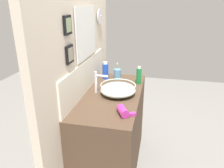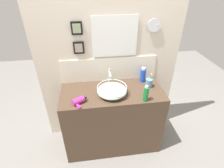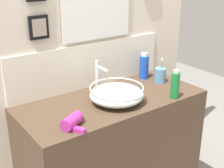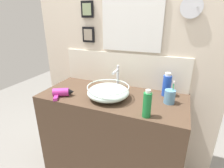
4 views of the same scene
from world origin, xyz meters
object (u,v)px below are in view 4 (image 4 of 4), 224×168
(hair_drier, at_px, (63,93))
(toothbrush_cup, at_px, (170,97))
(shampoo_bottle, at_px, (167,85))
(glass_bowl_sink, at_px, (108,92))
(soap_dispenser, at_px, (147,104))
(faucet, at_px, (117,76))

(hair_drier, distance_m, toothbrush_cup, 0.84)
(toothbrush_cup, distance_m, shampoo_bottle, 0.14)
(glass_bowl_sink, xyz_separation_m, toothbrush_cup, (0.46, 0.09, -0.00))
(shampoo_bottle, bearing_deg, soap_dispenser, -101.97)
(shampoo_bottle, height_order, soap_dispenser, shampoo_bottle)
(faucet, xyz_separation_m, soap_dispenser, (0.34, -0.36, -0.04))
(glass_bowl_sink, distance_m, hair_drier, 0.37)
(shampoo_bottle, bearing_deg, glass_bowl_sink, -151.71)
(faucet, relative_size, toothbrush_cup, 1.23)
(faucet, height_order, hair_drier, faucet)
(toothbrush_cup, relative_size, soap_dispenser, 0.93)
(toothbrush_cup, height_order, soap_dispenser, soap_dispenser)
(faucet, relative_size, soap_dispenser, 1.15)
(toothbrush_cup, xyz_separation_m, shampoo_bottle, (-0.04, 0.13, 0.04))
(hair_drier, bearing_deg, soap_dispenser, -4.40)
(faucet, height_order, toothbrush_cup, faucet)
(toothbrush_cup, bearing_deg, hair_drier, -166.18)
(faucet, relative_size, hair_drier, 1.20)
(glass_bowl_sink, relative_size, toothbrush_cup, 1.89)
(hair_drier, height_order, shampoo_bottle, shampoo_bottle)
(toothbrush_cup, bearing_deg, faucet, 167.21)
(hair_drier, relative_size, toothbrush_cup, 1.02)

